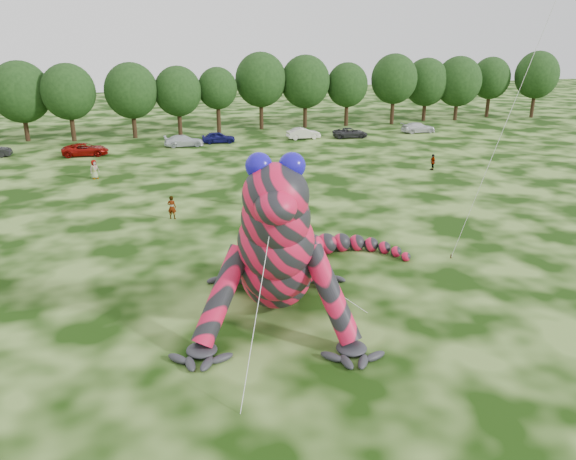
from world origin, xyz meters
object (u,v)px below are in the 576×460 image
(tree_5, at_px, (22,101))
(tree_9, at_px, (218,100))
(tree_6, at_px, (70,103))
(tree_8, at_px, (178,101))
(tree_13, at_px, (394,89))
(spectator_1, at_px, (253,194))
(car_4, at_px, (218,137))
(car_6, at_px, (350,133))
(spectator_0, at_px, (172,207))
(tree_14, at_px, (426,90))
(car_3, at_px, (184,141))
(tree_17, at_px, (536,85))
(tree_11, at_px, (305,92))
(car_2, at_px, (85,150))
(tree_12, at_px, (347,94))
(tree_15, at_px, (458,88))
(car_7, at_px, (418,128))
(tree_7, at_px, (132,101))
(tree_16, at_px, (490,87))
(spectator_3, at_px, (433,162))
(tree_10, at_px, (261,91))
(spectator_4, at_px, (94,169))
(car_5, at_px, (303,133))
(inflatable_gecko, at_px, (276,220))

(tree_5, relative_size, tree_9, 1.13)
(tree_6, relative_size, tree_8, 1.06)
(tree_13, bearing_deg, spectator_1, -131.12)
(car_4, xyz_separation_m, car_6, (17.06, -1.49, -0.07))
(spectator_0, bearing_deg, tree_6, -54.11)
(tree_14, bearing_deg, car_3, -165.54)
(tree_6, bearing_deg, tree_17, -0.02)
(tree_11, bearing_deg, tree_13, -4.58)
(tree_5, height_order, car_4, tree_5)
(tree_14, distance_m, car_2, 51.01)
(tree_6, relative_size, tree_9, 1.09)
(tree_12, bearing_deg, car_2, -163.07)
(car_6, bearing_deg, car_4, 94.39)
(tree_15, height_order, spectator_0, tree_15)
(car_6, distance_m, spectator_1, 32.17)
(tree_11, bearing_deg, car_7, -34.64)
(tree_7, relative_size, car_4, 2.31)
(tree_16, xyz_separation_m, spectator_3, (-28.43, -30.27, -3.90))
(tree_10, relative_size, spectator_4, 5.92)
(spectator_0, bearing_deg, tree_7, -65.96)
(tree_6, relative_size, tree_7, 1.00)
(tree_9, distance_m, tree_16, 44.43)
(tree_10, distance_m, car_4, 12.64)
(tree_10, bearing_deg, car_7, -25.87)
(tree_12, relative_size, tree_17, 0.87)
(car_6, bearing_deg, tree_5, 85.09)
(tree_7, xyz_separation_m, spectator_4, (-4.83, -21.27, -3.85))
(tree_11, xyz_separation_m, car_4, (-14.27, -8.38, -4.33))
(car_3, xyz_separation_m, car_7, (31.82, 0.24, 0.00))
(tree_8, relative_size, tree_15, 0.93)
(tree_7, height_order, tree_9, tree_7)
(tree_9, height_order, tree_16, tree_16)
(tree_10, bearing_deg, tree_9, -168.98)
(tree_13, xyz_separation_m, tree_16, (18.32, 2.25, -0.38))
(tree_17, bearing_deg, car_7, -163.13)
(tree_6, xyz_separation_m, tree_8, (13.34, 0.30, -0.27))
(tree_14, distance_m, car_7, 12.29)
(tree_9, relative_size, tree_11, 0.86)
(tree_13, distance_m, car_5, 18.95)
(tree_5, bearing_deg, car_2, -58.45)
(spectator_3, height_order, spectator_1, spectator_1)
(tree_7, distance_m, tree_15, 48.56)
(tree_14, bearing_deg, tree_6, -177.71)
(tree_9, xyz_separation_m, tree_14, (32.40, 1.38, 0.36))
(tree_11, bearing_deg, car_2, -159.02)
(tree_16, relative_size, spectator_3, 5.93)
(car_2, height_order, car_5, car_5)
(tree_14, bearing_deg, tree_5, -179.71)
(tree_16, xyz_separation_m, car_7, (-18.48, -10.28, -4.01))
(inflatable_gecko, distance_m, car_4, 43.87)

